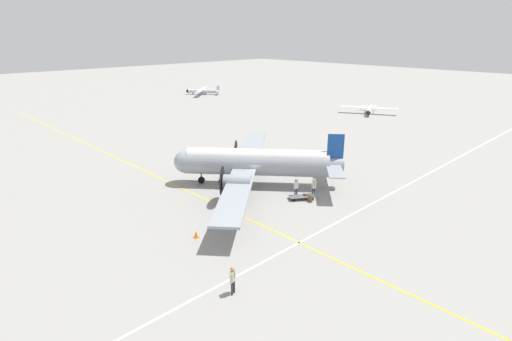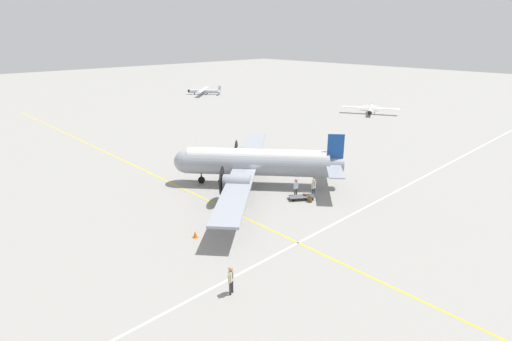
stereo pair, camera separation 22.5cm
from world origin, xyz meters
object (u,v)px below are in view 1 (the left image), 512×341
(airliner_main, at_px, (252,162))
(ramp_agent, at_px, (296,186))
(crew_foreground, at_px, (233,277))
(passenger_boarding, at_px, (314,186))
(baggage_cart, at_px, (302,196))
(suitcase_near_door, at_px, (305,196))
(traffic_cone, at_px, (196,235))
(light_aircraft_distant, at_px, (369,109))
(light_aircraft_taxiing, at_px, (202,91))
(suitcase_upright_spare, at_px, (310,199))

(airliner_main, xyz_separation_m, ramp_agent, (5.18, 0.73, -1.27))
(airliner_main, xyz_separation_m, crew_foreground, (12.18, -13.13, -1.29))
(passenger_boarding, distance_m, baggage_cart, 1.55)
(passenger_boarding, xyz_separation_m, baggage_cart, (-0.31, -1.28, -0.81))
(suitcase_near_door, bearing_deg, passenger_boarding, 77.54)
(crew_foreground, xyz_separation_m, traffic_cone, (-7.12, 2.49, -0.88))
(ramp_agent, height_order, baggage_cart, ramp_agent)
(ramp_agent, distance_m, traffic_cone, 11.40)
(baggage_cart, relative_size, light_aircraft_distant, 0.25)
(crew_foreground, height_order, passenger_boarding, crew_foreground)
(airliner_main, bearing_deg, traffic_cone, 74.40)
(light_aircraft_distant, bearing_deg, baggage_cart, -5.41)
(passenger_boarding, distance_m, light_aircraft_distant, 43.94)
(airliner_main, xyz_separation_m, light_aircraft_taxiing, (-54.46, 34.51, -1.54))
(suitcase_near_door, distance_m, suitcase_upright_spare, 0.84)
(passenger_boarding, xyz_separation_m, ramp_agent, (-1.04, -1.32, 0.06))
(light_aircraft_distant, xyz_separation_m, traffic_cone, (16.95, -52.71, -0.60))
(suitcase_near_door, relative_size, baggage_cart, 0.20)
(light_aircraft_taxiing, bearing_deg, suitcase_upright_spare, 109.07)
(suitcase_near_door, relative_size, light_aircraft_taxiing, 0.05)
(crew_foreground, relative_size, ramp_agent, 0.98)
(airliner_main, bearing_deg, passenger_boarding, 157.16)
(airliner_main, relative_size, suitcase_near_door, 44.69)
(crew_foreground, bearing_deg, light_aircraft_distant, -177.88)
(suitcase_near_door, height_order, light_aircraft_taxiing, light_aircraft_taxiing)
(crew_foreground, bearing_deg, ramp_agent, -174.65)
(light_aircraft_distant, bearing_deg, airliner_main, -12.94)
(airliner_main, xyz_separation_m, light_aircraft_distant, (-11.89, 42.08, -1.57))
(crew_foreground, xyz_separation_m, light_aircraft_distant, (-24.08, 55.21, -0.28))
(airliner_main, height_order, ramp_agent, airliner_main)
(passenger_boarding, bearing_deg, baggage_cart, -11.12)
(crew_foreground, height_order, light_aircraft_distant, light_aircraft_distant)
(crew_foreground, distance_m, traffic_cone, 7.60)
(crew_foreground, distance_m, light_aircraft_distant, 60.23)
(suitcase_near_door, bearing_deg, crew_foreground, -66.57)
(baggage_cart, distance_m, light_aircraft_taxiing, 69.16)
(baggage_cart, bearing_deg, suitcase_near_door, -163.20)
(ramp_agent, bearing_deg, airliner_main, -85.07)
(crew_foreground, height_order, suitcase_upright_spare, crew_foreground)
(light_aircraft_distant, bearing_deg, passenger_boarding, -4.37)
(airliner_main, distance_m, traffic_cone, 11.98)
(suitcase_upright_spare, bearing_deg, light_aircraft_distant, 114.39)
(crew_foreground, bearing_deg, airliner_main, -158.59)
(light_aircraft_distant, bearing_deg, suitcase_near_door, -5.12)
(traffic_cone, bearing_deg, suitcase_upright_spare, 81.33)
(passenger_boarding, relative_size, suitcase_near_door, 3.64)
(airliner_main, distance_m, crew_foreground, 17.96)
(suitcase_near_door, bearing_deg, light_aircraft_taxiing, 151.08)
(baggage_cart, height_order, light_aircraft_distant, light_aircraft_distant)
(passenger_boarding, distance_m, suitcase_upright_spare, 1.56)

